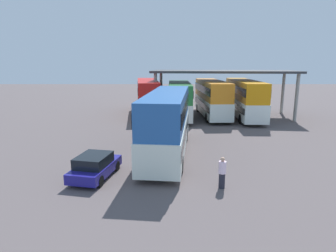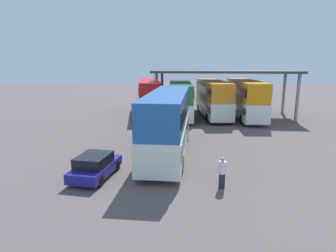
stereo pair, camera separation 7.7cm
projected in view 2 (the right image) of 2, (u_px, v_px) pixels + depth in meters
ground_plane at (150, 170)px, 17.37m from camera, size 140.00×140.00×0.00m
double_decker_main at (168, 121)px, 19.94m from camera, size 3.67×11.55×4.34m
parked_hatchback at (95, 166)px, 16.07m from camera, size 2.43×3.97×1.35m
double_decker_near_canopy at (149, 96)px, 35.54m from camera, size 3.57×11.22×4.20m
double_decker_mid_row at (180, 99)px, 33.16m from camera, size 2.61×10.06×4.05m
double_decker_far_right at (213, 97)px, 34.00m from camera, size 3.04×10.99×4.23m
double_decker_end_of_row at (245, 97)px, 33.29m from camera, size 2.70×11.50×4.31m
depot_canopy at (224, 74)px, 33.70m from camera, size 17.09×7.91×5.40m
pedestrian_waiting at (222, 173)px, 14.66m from camera, size 0.38×0.38×1.66m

